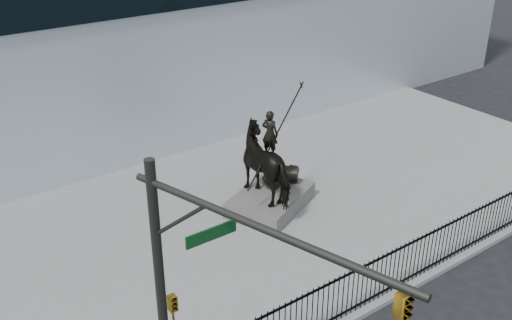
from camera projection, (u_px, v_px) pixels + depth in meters
plaza at (254, 217)px, 21.09m from camera, size 30.00×12.00×0.15m
building at (94, 23)px, 28.57m from camera, size 44.00×14.00×9.00m
picket_fence at (377, 279)px, 16.55m from camera, size 22.10×0.10×1.50m
statue_plinth at (270, 200)px, 21.41m from camera, size 3.66×3.19×0.57m
equestrian_statue at (272, 162)px, 20.80m from camera, size 3.60×3.07×3.33m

